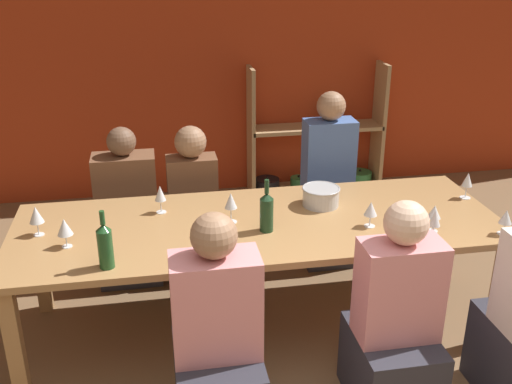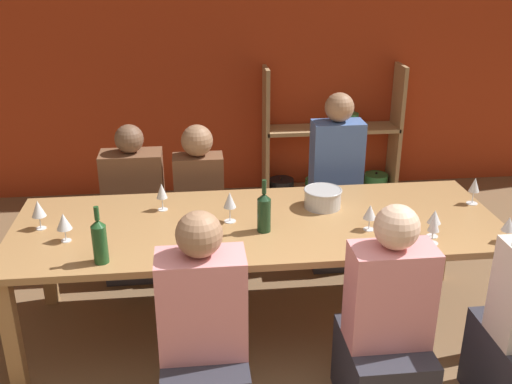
{
  "view_description": "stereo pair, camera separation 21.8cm",
  "coord_description": "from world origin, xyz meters",
  "px_view_note": "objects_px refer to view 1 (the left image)",
  "views": [
    {
      "loc": [
        -0.71,
        -1.66,
        2.26
      ],
      "look_at": [
        -0.13,
        1.58,
        0.88
      ],
      "focal_mm": 42.0,
      "sensor_mm": 36.0,
      "label": 1
    },
    {
      "loc": [
        -0.49,
        -1.69,
        2.26
      ],
      "look_at": [
        -0.13,
        1.58,
        0.88
      ],
      "focal_mm": 42.0,
      "sensor_mm": 36.0,
      "label": 2
    }
  ],
  "objects_px": {
    "person_near_a": "(218,359)",
    "person_far_c": "(327,199)",
    "dining_table": "(259,232)",
    "person_far_b": "(129,222)",
    "wine_glass_empty_b": "(65,227)",
    "wine_glass_empty_c": "(231,201)",
    "wine_glass_red_a": "(468,181)",
    "person_near_b": "(394,335)",
    "wine_bottle_dark": "(267,211)",
    "wine_bottle_green": "(105,245)",
    "wine_glass_empty_a": "(435,219)",
    "cell_phone": "(230,251)",
    "shelf_unit": "(317,152)",
    "wine_glass_white_a": "(371,209)",
    "wine_glass_red_b": "(160,194)",
    "mixing_bowl": "(321,196)",
    "wine_glass_empty_d": "(434,212)",
    "wine_glass_white_c": "(506,218)",
    "person_far_a": "(194,218)",
    "wine_glass_white_b": "(36,215)"
  },
  "relations": [
    {
      "from": "wine_glass_red_b",
      "to": "person_near_b",
      "type": "height_order",
      "value": "person_near_b"
    },
    {
      "from": "dining_table",
      "to": "wine_glass_white_c",
      "type": "xyz_separation_m",
      "value": [
        1.33,
        -0.4,
        0.17
      ]
    },
    {
      "from": "wine_glass_red_a",
      "to": "wine_glass_empty_d",
      "type": "distance_m",
      "value": 0.59
    },
    {
      "from": "person_near_a",
      "to": "person_far_c",
      "type": "distance_m",
      "value": 1.94
    },
    {
      "from": "wine_glass_empty_a",
      "to": "person_far_b",
      "type": "height_order",
      "value": "person_far_b"
    },
    {
      "from": "wine_glass_red_a",
      "to": "person_far_a",
      "type": "distance_m",
      "value": 1.89
    },
    {
      "from": "dining_table",
      "to": "person_far_b",
      "type": "bearing_deg",
      "value": 133.3
    },
    {
      "from": "mixing_bowl",
      "to": "cell_phone",
      "type": "distance_m",
      "value": 0.82
    },
    {
      "from": "wine_bottle_green",
      "to": "wine_glass_empty_b",
      "type": "height_order",
      "value": "wine_bottle_green"
    },
    {
      "from": "person_near_b",
      "to": "person_far_c",
      "type": "distance_m",
      "value": 1.61
    },
    {
      "from": "wine_glass_white_a",
      "to": "wine_glass_red_b",
      "type": "distance_m",
      "value": 1.25
    },
    {
      "from": "wine_bottle_green",
      "to": "cell_phone",
      "type": "height_order",
      "value": "wine_bottle_green"
    },
    {
      "from": "wine_glass_empty_c",
      "to": "person_far_b",
      "type": "height_order",
      "value": "person_far_b"
    },
    {
      "from": "person_near_a",
      "to": "wine_glass_white_c",
      "type": "bearing_deg",
      "value": 14.56
    },
    {
      "from": "wine_glass_empty_d",
      "to": "person_far_a",
      "type": "distance_m",
      "value": 1.74
    },
    {
      "from": "mixing_bowl",
      "to": "wine_glass_empty_a",
      "type": "relative_size",
      "value": 1.4
    },
    {
      "from": "wine_glass_empty_d",
      "to": "wine_glass_red_b",
      "type": "distance_m",
      "value": 1.61
    },
    {
      "from": "wine_glass_empty_b",
      "to": "person_near_b",
      "type": "distance_m",
      "value": 1.81
    },
    {
      "from": "wine_glass_empty_a",
      "to": "person_near_b",
      "type": "relative_size",
      "value": 0.15
    },
    {
      "from": "wine_glass_empty_a",
      "to": "cell_phone",
      "type": "distance_m",
      "value": 1.14
    },
    {
      "from": "wine_glass_white_a",
      "to": "wine_glass_empty_d",
      "type": "relative_size",
      "value": 0.96
    },
    {
      "from": "person_far_a",
      "to": "person_far_c",
      "type": "distance_m",
      "value": 1.0
    },
    {
      "from": "shelf_unit",
      "to": "wine_glass_empty_b",
      "type": "relative_size",
      "value": 7.78
    },
    {
      "from": "wine_glass_empty_b",
      "to": "wine_glass_empty_c",
      "type": "distance_m",
      "value": 0.93
    },
    {
      "from": "wine_bottle_green",
      "to": "wine_glass_empty_a",
      "type": "xyz_separation_m",
      "value": [
        1.77,
        0.01,
        -0.01
      ]
    },
    {
      "from": "person_far_b",
      "to": "wine_glass_empty_a",
      "type": "bearing_deg",
      "value": 144.47
    },
    {
      "from": "wine_glass_white_a",
      "to": "dining_table",
      "type": "bearing_deg",
      "value": 164.53
    },
    {
      "from": "person_near_b",
      "to": "dining_table",
      "type": "bearing_deg",
      "value": 124.59
    },
    {
      "from": "wine_glass_white_c",
      "to": "person_far_c",
      "type": "xyz_separation_m",
      "value": [
        -0.67,
        1.21,
        -0.35
      ]
    },
    {
      "from": "cell_phone",
      "to": "person_far_c",
      "type": "relative_size",
      "value": 0.13
    },
    {
      "from": "wine_glass_red_b",
      "to": "wine_glass_red_a",
      "type": "bearing_deg",
      "value": -3.57
    },
    {
      "from": "mixing_bowl",
      "to": "wine_glass_empty_d",
      "type": "relative_size",
      "value": 1.49
    },
    {
      "from": "wine_glass_empty_b",
      "to": "cell_phone",
      "type": "height_order",
      "value": "wine_glass_empty_b"
    },
    {
      "from": "dining_table",
      "to": "person_near_b",
      "type": "relative_size",
      "value": 2.47
    },
    {
      "from": "wine_glass_empty_c",
      "to": "wine_bottle_green",
      "type": "bearing_deg",
      "value": -149.29
    },
    {
      "from": "wine_bottle_dark",
      "to": "wine_glass_white_c",
      "type": "xyz_separation_m",
      "value": [
        1.31,
        -0.28,
        -0.02
      ]
    },
    {
      "from": "person_near_b",
      "to": "person_far_b",
      "type": "distance_m",
      "value": 2.12
    },
    {
      "from": "wine_glass_empty_d",
      "to": "person_far_c",
      "type": "xyz_separation_m",
      "value": [
        -0.29,
        1.1,
        -0.36
      ]
    },
    {
      "from": "wine_glass_red_a",
      "to": "person_far_b",
      "type": "distance_m",
      "value": 2.34
    },
    {
      "from": "wine_bottle_dark",
      "to": "wine_glass_white_b",
      "type": "relative_size",
      "value": 1.79
    },
    {
      "from": "wine_glass_red_a",
      "to": "person_near_b",
      "type": "bearing_deg",
      "value": -132.22
    },
    {
      "from": "wine_glass_red_a",
      "to": "person_near_a",
      "type": "xyz_separation_m",
      "value": [
        -1.73,
        -0.96,
        -0.41
      ]
    },
    {
      "from": "wine_glass_red_b",
      "to": "person_far_c",
      "type": "xyz_separation_m",
      "value": [
        1.23,
        0.57,
        -0.37
      ]
    },
    {
      "from": "wine_glass_white_a",
      "to": "person_near_b",
      "type": "height_order",
      "value": "person_near_b"
    },
    {
      "from": "shelf_unit",
      "to": "person_near_b",
      "type": "relative_size",
      "value": 1.11
    },
    {
      "from": "wine_bottle_dark",
      "to": "person_far_a",
      "type": "relative_size",
      "value": 0.28
    },
    {
      "from": "dining_table",
      "to": "wine_bottle_dark",
      "type": "distance_m",
      "value": 0.23
    },
    {
      "from": "wine_glass_empty_b",
      "to": "person_far_c",
      "type": "xyz_separation_m",
      "value": [
        1.75,
        0.93,
        -0.36
      ]
    },
    {
      "from": "dining_table",
      "to": "wine_glass_red_a",
      "type": "xyz_separation_m",
      "value": [
        1.38,
        0.12,
        0.19
      ]
    },
    {
      "from": "wine_glass_red_a",
      "to": "person_far_a",
      "type": "xyz_separation_m",
      "value": [
        -1.71,
        0.68,
        -0.43
      ]
    }
  ]
}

